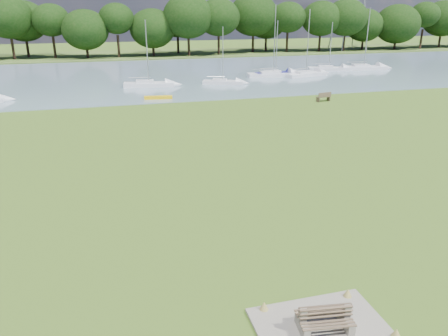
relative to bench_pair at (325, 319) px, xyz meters
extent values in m
plane|color=#5B6824|center=(0.00, 14.00, -0.48)|extent=(220.00, 220.00, 0.00)
cube|color=slate|center=(0.00, 56.00, -0.48)|extent=(220.00, 40.00, 0.10)
cube|color=#4C6626|center=(0.00, 86.00, -0.48)|extent=(220.00, 20.00, 0.40)
cube|color=gray|center=(0.00, 0.00, -0.43)|extent=(4.20, 3.20, 0.10)
cube|color=gray|center=(-0.71, 0.09, -0.17)|extent=(0.34, 1.02, 0.42)
cube|color=gray|center=(-0.71, 0.09, 0.21)|extent=(0.23, 0.20, 0.52)
cube|color=gray|center=(0.71, -0.09, -0.17)|extent=(0.34, 1.02, 0.42)
cube|color=gray|center=(0.71, -0.09, 0.21)|extent=(0.23, 0.20, 0.52)
cube|color=brown|center=(-0.04, -0.31, 0.05)|extent=(1.75, 0.60, 0.04)
cube|color=brown|center=(-0.01, -0.08, 0.34)|extent=(1.71, 0.35, 0.42)
cube|color=brown|center=(0.04, 0.31, 0.05)|extent=(1.75, 0.60, 0.04)
cube|color=brown|center=(0.01, 0.08, 0.34)|extent=(1.71, 0.35, 0.42)
cube|color=brown|center=(16.05, 32.33, -0.22)|extent=(0.18, 0.50, 0.51)
cube|color=brown|center=(17.46, 32.59, -0.22)|extent=(0.18, 0.50, 0.51)
cube|color=brown|center=(16.75, 32.46, 0.03)|extent=(1.72, 0.79, 0.06)
cube|color=brown|center=(16.79, 32.24, 0.30)|extent=(1.63, 0.36, 0.50)
cube|color=#E7B408|center=(-0.37, 38.36, -0.27)|extent=(3.16, 1.11, 0.31)
cylinder|color=black|center=(-23.00, 82.00, 1.72)|extent=(0.52, 0.52, 3.99)
ellipsoid|color=black|center=(-23.00, 82.00, 6.60)|extent=(7.32, 7.32, 6.22)
cylinder|color=black|center=(-16.00, 82.00, 1.87)|extent=(0.52, 0.52, 4.29)
ellipsoid|color=black|center=(-16.00, 82.00, 7.11)|extent=(8.36, 8.36, 7.11)
cylinder|color=black|center=(-9.00, 82.00, 1.42)|extent=(0.52, 0.52, 3.39)
ellipsoid|color=black|center=(-9.00, 82.00, 5.56)|extent=(9.41, 9.41, 8.00)
cylinder|color=black|center=(-2.00, 82.00, 1.57)|extent=(0.52, 0.52, 3.69)
ellipsoid|color=black|center=(-2.00, 82.00, 6.08)|extent=(7.32, 7.32, 6.22)
cylinder|color=black|center=(5.00, 82.00, 1.72)|extent=(0.52, 0.52, 3.99)
ellipsoid|color=black|center=(5.00, 82.00, 6.60)|extent=(8.36, 8.36, 7.11)
cylinder|color=black|center=(12.00, 82.00, 1.87)|extent=(0.52, 0.52, 4.29)
ellipsoid|color=black|center=(12.00, 82.00, 7.11)|extent=(9.41, 9.41, 8.00)
cylinder|color=black|center=(19.00, 82.00, 1.42)|extent=(0.52, 0.52, 3.39)
ellipsoid|color=black|center=(19.00, 82.00, 5.56)|extent=(7.32, 7.32, 6.22)
cylinder|color=black|center=(26.00, 82.00, 1.57)|extent=(0.52, 0.52, 3.69)
ellipsoid|color=black|center=(26.00, 82.00, 6.08)|extent=(8.36, 8.36, 7.11)
cylinder|color=black|center=(33.00, 82.00, 1.72)|extent=(0.52, 0.52, 3.99)
ellipsoid|color=black|center=(33.00, 82.00, 6.60)|extent=(9.41, 9.41, 8.00)
cylinder|color=black|center=(40.00, 82.00, 1.87)|extent=(0.52, 0.52, 4.29)
ellipsoid|color=black|center=(40.00, 82.00, 7.11)|extent=(7.32, 7.32, 6.22)
cylinder|color=black|center=(47.00, 82.00, 1.42)|extent=(0.52, 0.52, 3.39)
ellipsoid|color=black|center=(47.00, 82.00, 5.56)|extent=(8.36, 8.36, 7.11)
cylinder|color=black|center=(54.00, 82.00, 1.57)|extent=(0.52, 0.52, 3.69)
ellipsoid|color=black|center=(54.00, 82.00, 6.08)|extent=(9.41, 9.41, 8.00)
cylinder|color=black|center=(61.00, 82.00, 1.72)|extent=(0.52, 0.52, 3.99)
ellipsoid|color=black|center=(61.00, 82.00, 6.60)|extent=(7.32, 7.32, 6.22)
cylinder|color=black|center=(68.00, 82.00, 1.87)|extent=(0.52, 0.52, 4.29)
ellipsoid|color=black|center=(68.00, 82.00, 7.11)|extent=(8.36, 8.36, 7.11)
cylinder|color=black|center=(75.00, 82.00, 1.42)|extent=(0.52, 0.52, 3.39)
cube|color=silver|center=(28.99, 54.23, -0.09)|extent=(6.79, 3.59, 0.67)
cube|color=silver|center=(28.49, 54.37, 0.32)|extent=(2.60, 2.02, 0.43)
cylinder|color=#A5A8AD|center=(28.99, 54.23, 3.49)|extent=(0.12, 0.12, 6.88)
cube|color=silver|center=(22.75, 49.50, -0.07)|extent=(6.96, 3.61, 0.70)
cube|color=silver|center=(22.24, 49.36, 0.35)|extent=(2.66, 2.05, 0.45)
cylinder|color=#A5A8AD|center=(22.75, 49.50, 4.46)|extent=(0.12, 0.12, 8.77)
cube|color=silver|center=(-0.52, 46.50, -0.05)|extent=(6.48, 2.52, 0.75)
cube|color=silver|center=(-1.02, 46.56, 0.41)|extent=(2.36, 1.65, 0.49)
cylinder|color=#A5A8AD|center=(-0.52, 46.50, 3.91)|extent=(0.13, 0.13, 7.59)
cube|color=navy|center=(18.58, 50.99, -0.06)|extent=(6.30, 1.98, 0.72)
cube|color=silver|center=(18.08, 50.98, 0.38)|extent=(2.23, 1.45, 0.47)
cylinder|color=#A5A8AD|center=(18.58, 50.99, 3.71)|extent=(0.12, 0.12, 7.24)
cube|color=silver|center=(9.15, 46.04, -0.12)|extent=(5.49, 3.33, 0.60)
cube|color=silver|center=(8.75, 46.19, 0.24)|extent=(2.16, 1.77, 0.39)
cylinder|color=#A5A8AD|center=(9.15, 46.04, 3.41)|extent=(0.10, 0.10, 6.81)
cube|color=silver|center=(17.98, 50.43, -0.08)|extent=(7.68, 2.87, 0.70)
cube|color=silver|center=(17.38, 50.50, 0.35)|extent=(2.78, 1.91, 0.45)
cylinder|color=#A5A8AD|center=(17.98, 50.43, 4.77)|extent=(0.12, 0.12, 9.40)
cube|color=silver|center=(34.85, 53.45, -0.03)|extent=(7.47, 2.99, 0.78)
cube|color=silver|center=(34.27, 53.53, 0.44)|extent=(2.73, 1.92, 0.50)
cylinder|color=#A5A8AD|center=(34.85, 53.45, 4.60)|extent=(0.13, 0.13, 8.94)
camera|label=1|loc=(-6.01, -9.97, 9.25)|focal=35.00mm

